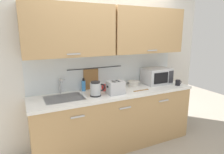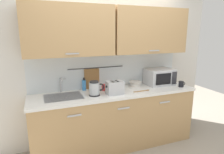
% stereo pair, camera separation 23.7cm
% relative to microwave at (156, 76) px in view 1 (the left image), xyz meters
% --- Properties ---
extents(ground, '(8.00, 8.00, 0.00)m').
position_rel_microwave_xyz_m(ground, '(-0.86, -0.41, -1.04)').
color(ground, '#9E9384').
extents(counter_unit, '(2.53, 0.64, 0.90)m').
position_rel_microwave_xyz_m(counter_unit, '(-0.87, -0.11, -0.58)').
color(counter_unit, tan).
rests_on(counter_unit, ground).
extents(back_wall_assembly, '(3.70, 0.41, 2.50)m').
position_rel_microwave_xyz_m(back_wall_assembly, '(-0.86, 0.12, 0.49)').
color(back_wall_assembly, silver).
rests_on(back_wall_assembly, ground).
extents(sink_faucet, '(0.09, 0.17, 0.22)m').
position_rel_microwave_xyz_m(sink_faucet, '(-1.63, 0.12, 0.01)').
color(sink_faucet, '#B2B5BA').
rests_on(sink_faucet, counter_unit).
extents(microwave, '(0.46, 0.35, 0.27)m').
position_rel_microwave_xyz_m(microwave, '(0.00, 0.00, 0.00)').
color(microwave, silver).
rests_on(microwave, counter_unit).
extents(electric_kettle, '(0.23, 0.16, 0.21)m').
position_rel_microwave_xyz_m(electric_kettle, '(-1.20, -0.19, -0.03)').
color(electric_kettle, black).
rests_on(electric_kettle, counter_unit).
extents(dish_soap_bottle, '(0.06, 0.06, 0.20)m').
position_rel_microwave_xyz_m(dish_soap_bottle, '(-1.29, 0.12, -0.05)').
color(dish_soap_bottle, '#3F8CD8').
rests_on(dish_soap_bottle, counter_unit).
extents(mug_near_sink, '(0.12, 0.08, 0.09)m').
position_rel_microwave_xyz_m(mug_near_sink, '(-0.99, -0.00, -0.09)').
color(mug_near_sink, red).
rests_on(mug_near_sink, counter_unit).
extents(mixing_bowl, '(0.21, 0.21, 0.08)m').
position_rel_microwave_xyz_m(mixing_bowl, '(-0.42, 0.06, -0.09)').
color(mixing_bowl, silver).
rests_on(mixing_bowl, counter_unit).
extents(toaster, '(0.26, 0.17, 0.19)m').
position_rel_microwave_xyz_m(toaster, '(-0.91, -0.23, -0.04)').
color(toaster, '#B7BABF').
rests_on(toaster, counter_unit).
extents(mug_by_kettle, '(0.12, 0.08, 0.09)m').
position_rel_microwave_xyz_m(mug_by_kettle, '(0.25, -0.27, -0.09)').
color(mug_by_kettle, black).
rests_on(mug_by_kettle, counter_unit).
extents(wooden_spoon, '(0.28, 0.04, 0.01)m').
position_rel_microwave_xyz_m(wooden_spoon, '(-0.45, -0.26, -0.13)').
color(wooden_spoon, '#9E7042').
rests_on(wooden_spoon, counter_unit).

